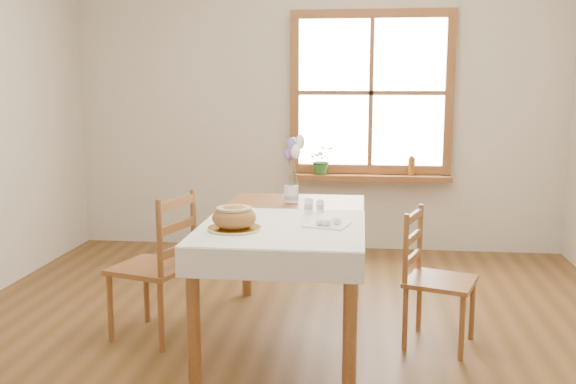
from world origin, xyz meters
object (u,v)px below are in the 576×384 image
(chair_left, at_px, (152,265))
(bread_plate, at_px, (234,229))
(flower_vase, at_px, (291,195))
(dining_table, at_px, (288,231))
(chair_right, at_px, (441,279))

(chair_left, xyz_separation_m, bread_plate, (0.58, -0.33, 0.32))
(flower_vase, bearing_deg, chair_left, -146.15)
(dining_table, xyz_separation_m, chair_right, (0.90, -0.03, -0.26))
(chair_right, xyz_separation_m, flower_vase, (-0.93, 0.46, 0.40))
(dining_table, bearing_deg, chair_left, -173.42)
(chair_left, relative_size, bread_plate, 3.24)
(dining_table, height_order, chair_right, chair_right)
(dining_table, height_order, flower_vase, flower_vase)
(chair_left, xyz_separation_m, chair_right, (1.72, 0.07, -0.05))
(chair_left, bearing_deg, bread_plate, 77.27)
(chair_left, relative_size, chair_right, 1.11)
(chair_left, distance_m, flower_vase, 1.01)
(chair_right, bearing_deg, flower_vase, 82.67)
(chair_left, height_order, chair_right, chair_left)
(dining_table, relative_size, chair_left, 1.78)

